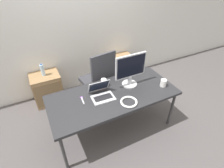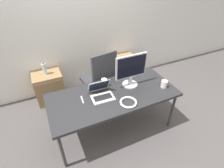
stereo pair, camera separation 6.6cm
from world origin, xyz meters
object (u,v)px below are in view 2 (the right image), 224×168
Objects in this scene: laptop_center at (101,94)px; cabinet_left at (49,87)px; office_chair at (100,84)px; cable_coil at (128,102)px; water_bottle at (44,69)px; monitor at (131,70)px; coffee_cup_white at (164,84)px; coffee_cup_brown at (104,83)px; cabinet_right at (123,69)px.

cabinet_left is at bearing 119.25° from laptop_center.
cable_coil is at bearing -85.67° from office_chair.
cabinet_left is 0.40m from water_bottle.
monitor is 2.16× the size of cable_coil.
coffee_cup_white is 0.89m from coffee_cup_brown.
cabinet_left is 1.16× the size of monitor.
cabinet_left is 1.68m from monitor.
cabinet_right is 1.53m from laptop_center.
water_bottle is 0.46× the size of monitor.
office_chair is at bearing -146.05° from cabinet_right.
water_bottle reaches higher than cabinet_left.
cabinet_left is 1.57m from cabinet_right.
coffee_cup_brown is at bearing 153.90° from coffee_cup_white.
coffee_cup_brown is 0.54× the size of cable_coil.
laptop_center reaches higher than cabinet_left.
coffee_cup_white is at bearing -40.25° from water_bottle.
coffee_cup_brown is at bearing -131.55° from cabinet_right.
cabinet_left is 2.51× the size of water_bottle.
coffee_cup_white reaches higher than cabinet_left.
monitor is 0.44m from coffee_cup_brown.
coffee_cup_brown is (-0.82, -0.92, 0.48)m from cabinet_right.
monitor is 0.48m from cable_coil.
coffee_cup_white is (1.55, -1.31, 0.47)m from cabinet_left.
monitor is at bearing -62.58° from office_chair.
monitor reaches higher than coffee_cup_brown.
coffee_cup_white is (0.43, -0.26, -0.21)m from monitor.
monitor is (1.12, -1.06, 0.28)m from water_bottle.
water_bottle reaches higher than cabinet_right.
cabinet_right is 1.33m from monitor.
monitor is at bearing -43.36° from water_bottle.
monitor is (-0.45, -1.05, 0.67)m from cabinet_right.
office_chair is 0.73m from laptop_center.
cable_coil is at bearing -122.27° from monitor.
office_chair is 1.91× the size of cabinet_left.
cable_coil is (0.07, -0.91, 0.29)m from office_chair.
cabinet_left is 2.08m from coffee_cup_white.
monitor reaches higher than water_bottle.
monitor reaches higher than coffee_cup_white.
cable_coil is (-0.65, -0.09, -0.04)m from coffee_cup_white.
coffee_cup_brown is (-0.80, 0.39, 0.01)m from coffee_cup_white.
cabinet_right is 1.84× the size of laptop_center.
water_bottle is 1.67m from cable_coil.
water_bottle is (-0.83, 0.50, 0.26)m from office_chair.
cable_coil is (0.90, -1.41, 0.03)m from water_bottle.
office_chair is at bearing -31.02° from water_bottle.
monitor is at bearing 57.73° from cable_coil.
office_chair reaches higher than laptop_center.
cable_coil is at bearing -73.23° from coffee_cup_brown.
laptop_center is 0.54m from monitor.
cabinet_left is 5.19× the size of coffee_cup_white.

